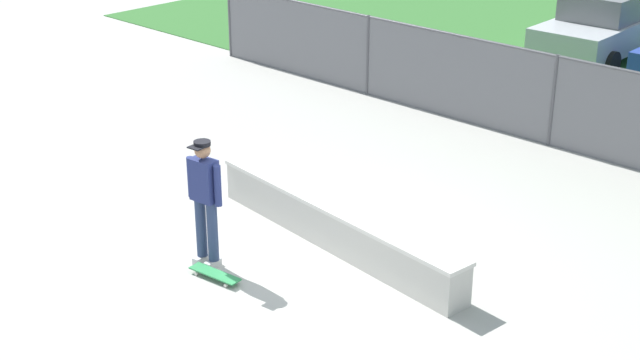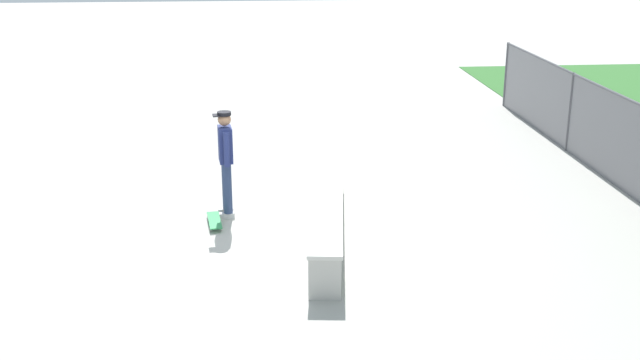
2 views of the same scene
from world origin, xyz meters
name	(u,v)px [view 2 (image 2 of 2)]	position (x,y,z in m)	size (l,w,h in m)	color
ground_plane	(284,237)	(0.00, 0.00, 0.00)	(80.00, 80.00, 0.00)	#ADAAA3
concrete_ledge	(328,214)	(-0.12, 0.71, 0.33)	(4.89, 1.02, 0.65)	#B7B5AD
skateboarder	(226,159)	(-1.03, -0.93, 1.03)	(0.60, 0.33, 1.84)	beige
skateboard	(214,221)	(-0.63, -1.14, 0.07)	(0.82, 0.29, 0.09)	#2D8C4C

